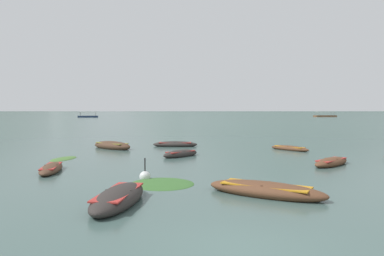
{
  "coord_description": "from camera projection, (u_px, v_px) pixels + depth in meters",
  "views": [
    {
      "loc": [
        -0.81,
        -7.81,
        3.15
      ],
      "look_at": [
        -2.44,
        40.79,
        0.72
      ],
      "focal_mm": 33.49,
      "sensor_mm": 36.0,
      "label": 1
    }
  ],
  "objects": [
    {
      "name": "weed_patch_1",
      "position": [
        254.0,
        188.0,
        14.43
      ],
      "size": [
        2.88,
        2.54,
        0.14
      ],
      "primitive_type": "ellipsoid",
      "rotation": [
        0.0,
        0.0,
        0.55
      ],
      "color": "#2D5628",
      "rests_on": "ground"
    },
    {
      "name": "weed_patch_2",
      "position": [
        162.0,
        184.0,
        15.29
      ],
      "size": [
        3.86,
        3.84,
        0.14
      ],
      "primitive_type": "ellipsoid",
      "rotation": [
        0.0,
        0.0,
        2.48
      ],
      "color": "#38662D",
      "rests_on": "ground"
    },
    {
      "name": "mountain_4",
      "position": [
        374.0,
        85.0,
        2613.25
      ],
      "size": [
        947.82,
        947.82,
        376.18
      ],
      "primitive_type": "cone",
      "color": "slate",
      "rests_on": "ground"
    },
    {
      "name": "rowboat_9",
      "position": [
        331.0,
        162.0,
        20.47
      ],
      "size": [
        3.18,
        3.31,
        0.55
      ],
      "color": "brown",
      "rests_on": "ground"
    },
    {
      "name": "rowboat_7",
      "position": [
        289.0,
        148.0,
        28.18
      ],
      "size": [
        2.9,
        3.19,
        0.45
      ],
      "color": "brown",
      "rests_on": "ground"
    },
    {
      "name": "weed_patch_3",
      "position": [
        64.0,
        159.0,
        23.1
      ],
      "size": [
        1.55,
        2.75,
        0.14
      ],
      "primitive_type": "ellipsoid",
      "rotation": [
        0.0,
        0.0,
        1.44
      ],
      "color": "#477033",
      "rests_on": "ground"
    },
    {
      "name": "rowboat_5",
      "position": [
        118.0,
        198.0,
        11.99
      ],
      "size": [
        1.66,
        4.11,
        0.69
      ],
      "color": "#2D2826",
      "rests_on": "ground"
    },
    {
      "name": "mountain_3",
      "position": [
        280.0,
        66.0,
        2169.81
      ],
      "size": [
        2033.6,
        2033.6,
        546.12
      ],
      "primitive_type": "cone",
      "color": "#4C5B56",
      "rests_on": "ground"
    },
    {
      "name": "rowboat_3",
      "position": [
        175.0,
        144.0,
        31.03
      ],
      "size": [
        3.84,
        1.3,
        0.57
      ],
      "color": "#2D2826",
      "rests_on": "ground"
    },
    {
      "name": "rowboat_2",
      "position": [
        112.0,
        146.0,
        29.24
      ],
      "size": [
        4.16,
        3.56,
        0.77
      ],
      "color": "#4C3323",
      "rests_on": "ground"
    },
    {
      "name": "mountain_2",
      "position": [
        176.0,
        86.0,
        2215.6
      ],
      "size": [
        780.19,
        780.19,
        303.48
      ],
      "primitive_type": "cone",
      "color": "#56665B",
      "rests_on": "ground"
    },
    {
      "name": "mountain_1",
      "position": [
        65.0,
        97.0,
        2535.5
      ],
      "size": [
        565.8,
        565.8,
        196.29
      ],
      "primitive_type": "cone",
      "color": "slate",
      "rests_on": "ground"
    },
    {
      "name": "ferry_1",
      "position": [
        88.0,
        116.0,
        154.78
      ],
      "size": [
        9.04,
        5.49,
        2.54
      ],
      "color": "navy",
      "rests_on": "ground"
    },
    {
      "name": "rowboat_6",
      "position": [
        181.0,
        154.0,
        24.3
      ],
      "size": [
        2.76,
        2.93,
        0.57
      ],
      "color": "#2D2826",
      "rests_on": "ground"
    },
    {
      "name": "rowboat_0",
      "position": [
        265.0,
        190.0,
        13.23
      ],
      "size": [
        4.62,
        3.36,
        0.63
      ],
      "color": "brown",
      "rests_on": "ground"
    },
    {
      "name": "mooring_buoy",
      "position": [
        145.0,
        176.0,
        16.41
      ],
      "size": [
        0.51,
        0.51,
        1.11
      ],
      "color": "silver",
      "rests_on": "ground"
    },
    {
      "name": "ferry_0",
      "position": [
        325.0,
        116.0,
        167.35
      ],
      "size": [
        10.57,
        5.49,
        2.54
      ],
      "color": "brown",
      "rests_on": "ground"
    },
    {
      "name": "ground_plane",
      "position": [
        204.0,
        111.0,
        1505.2
      ],
      "size": [
        6000.0,
        6000.0,
        0.0
      ],
      "primitive_type": "plane",
      "color": "#425B56"
    },
    {
      "name": "rowboat_1",
      "position": [
        51.0,
        169.0,
        18.33
      ],
      "size": [
        1.68,
        3.66,
        0.49
      ],
      "color": "#4C3323",
      "rests_on": "ground"
    }
  ]
}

